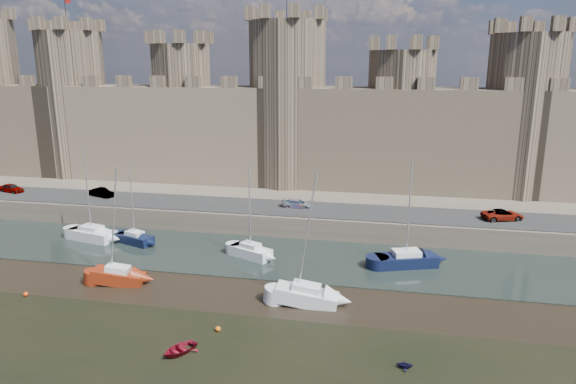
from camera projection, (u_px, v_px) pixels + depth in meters
name	position (u px, v px, depth m)	size (l,w,h in m)	color
water_channel	(224.00, 253.00, 54.92)	(160.00, 12.00, 0.08)	black
quay	(289.00, 173.00, 88.86)	(160.00, 60.00, 2.50)	#4C443A
road	(249.00, 206.00, 63.82)	(160.00, 7.00, 0.10)	black
castle	(269.00, 120.00, 75.03)	(108.50, 11.00, 29.00)	#42382B
car_0	(12.00, 188.00, 70.47)	(1.48, 3.68, 1.25)	gray
car_1	(102.00, 193.00, 68.10)	(1.29, 3.70, 1.22)	gray
car_2	(297.00, 204.00, 63.05)	(1.50, 3.68, 1.07)	gray
car_3	(503.00, 215.00, 58.04)	(2.12, 4.60, 1.28)	gray
sailboat_0	(92.00, 234.00, 58.86)	(6.02, 3.39, 10.62)	silver
sailboat_1	(135.00, 238.00, 57.70)	(4.84, 3.18, 9.04)	black
sailboat_2	(251.00, 251.00, 53.54)	(4.91, 3.49, 9.89)	silver
sailboat_3	(406.00, 259.00, 51.23)	(6.40, 4.12, 10.47)	black
sailboat_4	(118.00, 275.00, 47.31)	(4.88, 2.44, 10.92)	maroon
sailboat_5	(306.00, 295.00, 43.26)	(5.35, 2.20, 11.44)	silver
dinghy_4	(179.00, 350.00, 35.99)	(1.96, 0.57, 2.75)	maroon
dinghy_7	(405.00, 365.00, 34.16)	(0.97, 0.59, 1.12)	black
buoy_1	(26.00, 294.00, 44.81)	(0.42, 0.42, 0.42)	#FF360B
buoy_3	(218.00, 329.00, 38.96)	(0.41, 0.41, 0.41)	#FF660B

